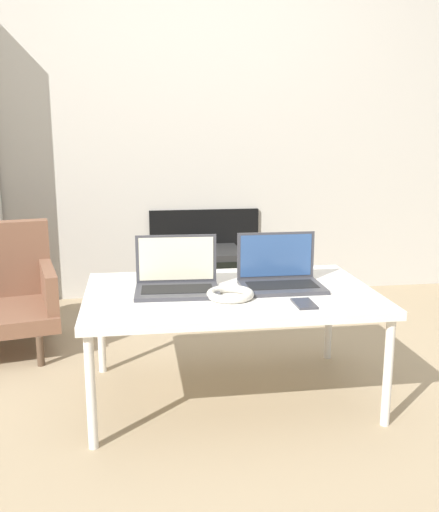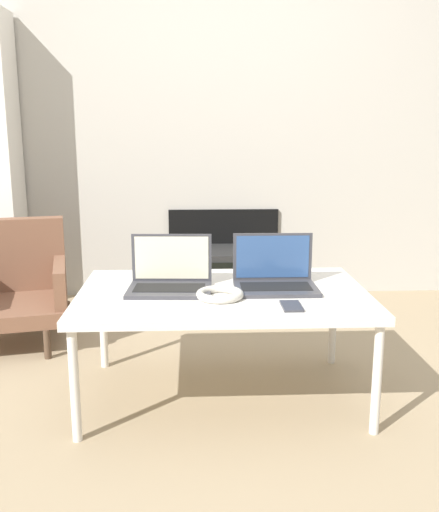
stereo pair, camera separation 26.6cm
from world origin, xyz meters
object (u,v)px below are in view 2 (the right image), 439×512
at_px(headphones, 220,294).
at_px(armchair, 14,283).
at_px(laptop_left, 170,278).
at_px(phone, 292,306).
at_px(laptop_right, 275,277).
at_px(tv, 225,276).

xyz_separation_m(headphones, armchair, (-1.10, 0.90, -0.18)).
xyz_separation_m(laptop_left, phone, (0.47, -0.28, -0.04)).
distance_m(laptop_right, tv, 1.39).
height_order(laptop_left, laptop_right, same).
distance_m(tv, armchair, 1.35).
bearing_deg(laptop_right, phone, -84.10).
xyz_separation_m(laptop_right, headphones, (-0.24, -0.14, -0.03)).
height_order(tv, armchair, armchair).
height_order(laptop_right, headphones, laptop_right).
bearing_deg(armchair, headphones, -51.37).
bearing_deg(headphones, phone, -26.48).
relative_size(phone, armchair, 0.19).
xyz_separation_m(laptop_left, tv, (0.31, 1.34, -0.34)).
bearing_deg(laptop_right, headphones, -148.46).
distance_m(phone, armchair, 1.72).
xyz_separation_m(phone, tv, (-0.16, 1.62, -0.30)).
distance_m(laptop_right, headphones, 0.28).
height_order(headphones, armchair, armchair).
bearing_deg(phone, headphones, 153.52).
relative_size(headphones, tv, 0.45).
xyz_separation_m(laptop_left, headphones, (0.20, -0.14, -0.03)).
height_order(laptop_left, armchair, laptop_left).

